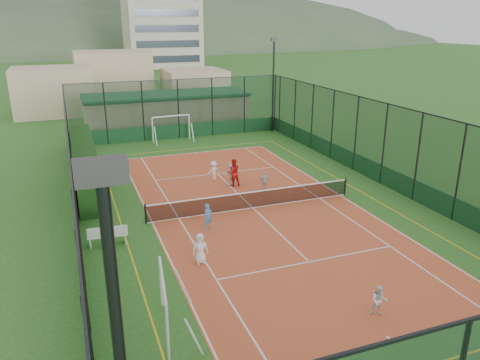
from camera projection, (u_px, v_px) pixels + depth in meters
The scene contains 19 objects.
ground at pixel (253, 208), 25.43m from camera, with size 300.00×300.00×0.00m, color #245D20.
court_slab at pixel (253, 208), 25.43m from camera, with size 11.17×23.97×0.01m, color #BB5329.
tennis_net at pixel (253, 199), 25.26m from camera, with size 11.67×0.12×1.06m, color black, non-canonical shape.
perimeter_fence at pixel (253, 164), 24.62m from camera, with size 18.12×34.12×5.00m, color black, non-canonical shape.
floodlight_ne at pixel (273, 86), 41.64m from camera, with size 0.60×0.26×8.25m, color black, non-canonical shape.
clubhouse at pixel (167, 110), 44.42m from camera, with size 15.20×7.20×3.15m, color tan, non-canonical shape.
distant_hills at pixel (88, 50), 158.35m from camera, with size 200.00×60.00×24.00m, color #384C33, non-canonical shape.
hedge_left at pixel (85, 167), 26.87m from camera, with size 1.16×7.75×3.39m, color black.
white_bench at pixel (108, 235), 21.14m from camera, with size 1.77×0.49×0.99m, color white, non-canonical shape.
futsal_goal_near at pixel (164, 305), 15.12m from camera, with size 0.87×3.01×1.94m, color white, non-canonical shape.
futsal_goal_far at pixel (171, 129), 39.18m from camera, with size 3.28×0.95×2.11m, color white, non-canonical shape.
child_near_left at pixel (200, 249), 19.48m from camera, with size 0.65×0.42×1.33m, color white.
child_near_mid at pixel (208, 216), 22.73m from camera, with size 0.47×0.31×1.28m, color #468EC6.
child_near_right at pixel (379, 301), 16.04m from camera, with size 0.55×0.43×1.13m, color white.
child_far_left at pixel (214, 170), 29.76m from camera, with size 0.78×0.45×1.20m, color white.
child_far_right at pixel (265, 181), 27.75m from camera, with size 0.72×0.30×1.23m, color silver.
child_far_back at pixel (232, 174), 28.79m from camera, with size 1.32×0.42×1.42m, color white.
coach at pixel (233, 172), 28.58m from camera, with size 0.83×0.65×1.71m, color red.
tennis_balls at pixel (242, 198), 26.78m from camera, with size 6.13×0.80×0.07m.
Camera 1 is at (-8.88, -21.83, 9.71)m, focal length 35.00 mm.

